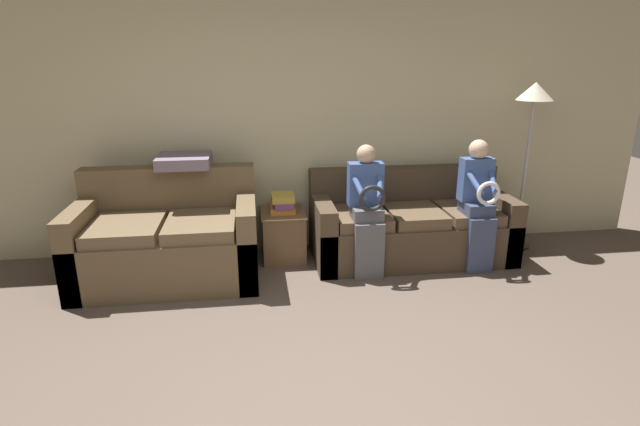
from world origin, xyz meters
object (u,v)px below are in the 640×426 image
object	(u,v)px
couch_main	(409,226)
throw_pillow	(184,161)
side_shelf	(283,233)
child_right_seated	(478,200)
floor_lamp	(533,109)
child_left_seated	(367,206)
book_stack	(283,203)
couch_side	(168,241)

from	to	relation	value
couch_main	throw_pillow	world-z (taller)	throw_pillow
side_shelf	throw_pillow	xyz separation A→B (m)	(-0.88, -0.01, 0.75)
child_right_seated	floor_lamp	xyz separation A→B (m)	(0.67, 0.42, 0.76)
child_left_seated	child_right_seated	bearing A→B (deg)	0.19
child_left_seated	book_stack	size ratio (longest dim) A/B	3.70
couch_main	side_shelf	bearing A→B (deg)	173.39
child_right_seated	side_shelf	world-z (taller)	child_right_seated
couch_side	side_shelf	bearing A→B (deg)	18.05
child_left_seated	floor_lamp	size ratio (longest dim) A/B	0.70
book_stack	throw_pillow	distance (m)	0.99
child_left_seated	child_right_seated	world-z (taller)	child_right_seated
side_shelf	child_left_seated	bearing A→B (deg)	-34.29
child_right_seated	floor_lamp	world-z (taller)	floor_lamp
couch_main	side_shelf	size ratio (longest dim) A/B	3.63
couch_side	side_shelf	size ratio (longest dim) A/B	2.96
couch_main	child_right_seated	bearing A→B (deg)	-33.42
book_stack	floor_lamp	distance (m)	2.57
couch_main	floor_lamp	size ratio (longest dim) A/B	1.14
couch_side	book_stack	distance (m)	1.12
couch_side	side_shelf	world-z (taller)	couch_side
side_shelf	child_right_seated	bearing A→B (deg)	-15.47
book_stack	floor_lamp	size ratio (longest dim) A/B	0.19
side_shelf	throw_pillow	distance (m)	1.16
side_shelf	floor_lamp	xyz separation A→B (m)	(2.42, -0.07, 1.18)
side_shelf	couch_side	bearing A→B (deg)	-161.95
couch_main	couch_side	distance (m)	2.28
child_left_seated	child_right_seated	xyz separation A→B (m)	(1.03, 0.00, 0.02)
couch_main	couch_side	xyz separation A→B (m)	(-2.27, -0.20, 0.03)
couch_main	child_left_seated	distance (m)	0.71
floor_lamp	side_shelf	bearing A→B (deg)	178.41
child_right_seated	side_shelf	bearing A→B (deg)	164.53
child_left_seated	side_shelf	xyz separation A→B (m)	(-0.71, 0.49, -0.40)
child_left_seated	throw_pillow	xyz separation A→B (m)	(-1.60, 0.47, 0.36)
child_left_seated	couch_side	bearing A→B (deg)	175.14
child_left_seated	throw_pillow	world-z (taller)	child_left_seated
child_right_seated	throw_pillow	distance (m)	2.70
child_right_seated	floor_lamp	bearing A→B (deg)	31.86
child_right_seated	couch_side	bearing A→B (deg)	177.01
floor_lamp	couch_main	bearing A→B (deg)	-176.37
couch_side	child_right_seated	size ratio (longest dim) A/B	1.30
throw_pillow	child_right_seated	bearing A→B (deg)	-10.11
side_shelf	book_stack	bearing A→B (deg)	65.00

